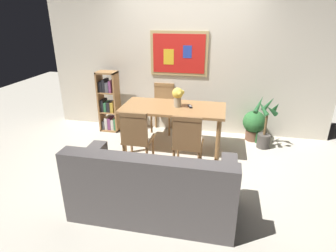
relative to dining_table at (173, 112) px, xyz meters
The scene contains 12 objects.
ground_plane 0.82m from the dining_table, 82.83° to the right, with size 12.00×12.00×0.00m, color beige.
wall_back_with_painting 1.13m from the dining_table, 86.28° to the left, with size 5.20×0.14×2.60m.
dining_table is the anchor object (origin of this frame).
dining_chair_near_left 0.85m from the dining_table, 117.63° to the right, with size 0.40×0.41×0.91m.
dining_chair_near_right 0.83m from the dining_table, 65.66° to the right, with size 0.40×0.41×0.91m.
dining_chair_far_left 0.84m from the dining_table, 114.03° to the left, with size 0.40×0.41×0.91m.
leather_couch 1.66m from the dining_table, 87.17° to the right, with size 1.80×0.84×0.84m.
bookshelf 1.47m from the dining_table, 157.21° to the left, with size 0.36×0.28×1.14m.
potted_ivy 1.53m from the dining_table, 25.91° to the left, with size 0.40×0.40×0.54m.
potted_palm 1.55m from the dining_table, 13.79° to the left, with size 0.42×0.42×0.89m.
flower_vase 0.29m from the dining_table, 16.04° to the left, with size 0.19×0.18×0.31m.
tv_remote 0.29m from the dining_table, ahead, with size 0.10×0.16×0.02m.
Camera 1 is at (0.70, -3.64, 2.14)m, focal length 29.63 mm.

